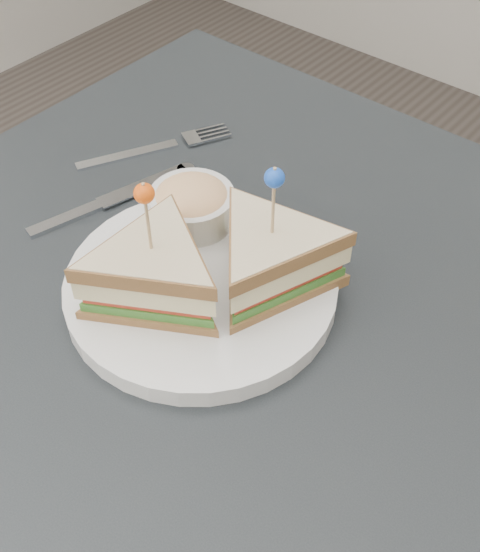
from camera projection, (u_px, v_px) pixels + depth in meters
The scene contains 4 objects.
table at pixel (226, 363), 0.70m from camera, with size 0.80×0.80×0.75m.
plate_meal at pixel (208, 263), 0.63m from camera, with size 0.29×0.27×0.15m.
cutlery_fork at pixel (162, 146), 0.82m from camera, with size 0.10×0.18×0.01m.
cutlery_knife at pixel (107, 201), 0.75m from camera, with size 0.07×0.20×0.01m.
Camera 1 is at (0.28, -0.31, 1.24)m, focal length 45.00 mm.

